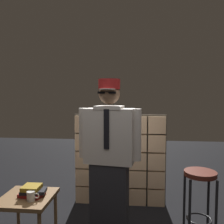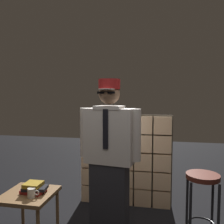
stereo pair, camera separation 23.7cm
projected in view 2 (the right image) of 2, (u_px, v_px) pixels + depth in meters
glass_block_wall at (125, 161)px, 3.35m from camera, size 1.32×0.10×1.32m
standing_person at (109, 156)px, 2.55m from camera, size 0.70×0.33×1.75m
bar_stool at (202, 192)px, 2.44m from camera, size 0.34×0.34×0.76m
side_table at (29, 199)px, 2.50m from camera, size 0.52×0.52×0.54m
book_stack at (34, 188)px, 2.49m from camera, size 0.28×0.20×0.11m
coffee_mug at (32, 193)px, 2.38m from camera, size 0.13×0.08×0.09m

